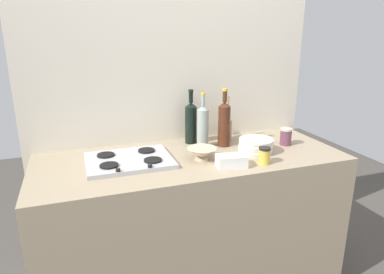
{
  "coord_description": "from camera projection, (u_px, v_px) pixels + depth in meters",
  "views": [
    {
      "loc": [
        -0.62,
        -1.79,
        1.61
      ],
      "look_at": [
        0.0,
        0.0,
        1.02
      ],
      "focal_mm": 32.21,
      "sensor_mm": 36.0,
      "label": 1
    }
  ],
  "objects": [
    {
      "name": "butter_dish",
      "position": [
        231.0,
        161.0,
        1.86
      ],
      "size": [
        0.17,
        0.12,
        0.07
      ],
      "primitive_type": "cube",
      "rotation": [
        0.0,
        0.0,
        -0.16
      ],
      "color": "white",
      "rests_on": "counter_block"
    },
    {
      "name": "wine_bottle_mid_right",
      "position": [
        203.0,
        126.0,
        2.15
      ],
      "size": [
        0.07,
        0.07,
        0.35
      ],
      "color": "gray",
      "rests_on": "counter_block"
    },
    {
      "name": "utensil_crock",
      "position": [
        225.0,
        130.0,
        2.3
      ],
      "size": [
        0.09,
        0.09,
        0.31
      ],
      "color": "#996B4C",
      "rests_on": "counter_block"
    },
    {
      "name": "counter_block",
      "position": [
        192.0,
        224.0,
        2.16
      ],
      "size": [
        1.8,
        0.7,
        0.9
      ],
      "primitive_type": "cube",
      "color": "tan",
      "rests_on": "ground"
    },
    {
      "name": "stovetop_hob",
      "position": [
        129.0,
        160.0,
        1.93
      ],
      "size": [
        0.47,
        0.37,
        0.04
      ],
      "color": "#B2B2B7",
      "rests_on": "counter_block"
    },
    {
      "name": "wine_bottle_mid_left",
      "position": [
        191.0,
        122.0,
        2.23
      ],
      "size": [
        0.08,
        0.08,
        0.35
      ],
      "color": "black",
      "rests_on": "counter_block"
    },
    {
      "name": "condiment_jar_front",
      "position": [
        264.0,
        155.0,
        1.9
      ],
      "size": [
        0.07,
        0.07,
        0.09
      ],
      "color": "gold",
      "rests_on": "counter_block"
    },
    {
      "name": "wine_bottle_leftmost",
      "position": [
        224.0,
        123.0,
        2.17
      ],
      "size": [
        0.08,
        0.08,
        0.37
      ],
      "color": "#472314",
      "rests_on": "counter_block"
    },
    {
      "name": "backsplash_panel",
      "position": [
        173.0,
        95.0,
        2.28
      ],
      "size": [
        1.9,
        0.06,
        2.4
      ],
      "primitive_type": "cube",
      "color": "beige",
      "rests_on": "ground"
    },
    {
      "name": "condiment_jar_rear",
      "position": [
        286.0,
        137.0,
        2.22
      ],
      "size": [
        0.08,
        0.08,
        0.11
      ],
      "color": "#66384C",
      "rests_on": "counter_block"
    },
    {
      "name": "plate_stack",
      "position": [
        256.0,
        146.0,
        2.08
      ],
      "size": [
        0.21,
        0.21,
        0.08
      ],
      "color": "silver",
      "rests_on": "counter_block"
    },
    {
      "name": "mixing_bowl",
      "position": [
        202.0,
        153.0,
        1.96
      ],
      "size": [
        0.17,
        0.17,
        0.07
      ],
      "color": "beige",
      "rests_on": "counter_block"
    }
  ]
}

